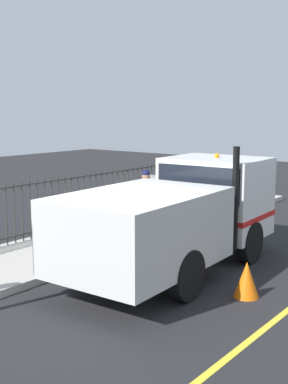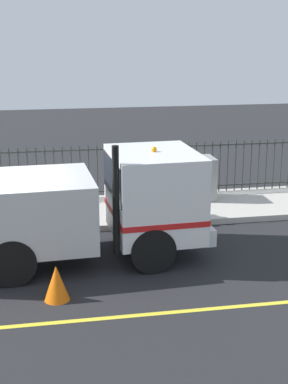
# 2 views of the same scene
# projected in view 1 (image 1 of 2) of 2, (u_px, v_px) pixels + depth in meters

# --- Properties ---
(ground_plane) EXTENTS (50.71, 50.71, 0.00)m
(ground_plane) POSITION_uv_depth(u_px,v_px,m) (126.00, 295.00, 9.55)
(ground_plane) COLOR #232326
(ground_plane) RESTS_ON ground
(sidewalk_slab) EXTENTS (2.71, 23.05, 0.16)m
(sidewalk_slab) POSITION_uv_depth(u_px,v_px,m) (22.00, 261.00, 11.39)
(sidewalk_slab) COLOR #B7B2A8
(sidewalk_slab) RESTS_ON ground
(lane_marking) EXTENTS (0.12, 20.74, 0.01)m
(lane_marking) POSITION_uv_depth(u_px,v_px,m) (259.00, 333.00, 7.91)
(lane_marking) COLOR yellow
(lane_marking) RESTS_ON ground
(work_truck) EXTENTS (2.53, 6.02, 2.70)m
(work_truck) POSITION_uv_depth(u_px,v_px,m) (183.00, 210.00, 10.94)
(work_truck) COLOR white
(work_truck) RESTS_ON ground
(worker_standing) EXTENTS (0.48, 0.51, 1.72)m
(worker_standing) POSITION_uv_depth(u_px,v_px,m) (146.00, 194.00, 13.57)
(worker_standing) COLOR maroon
(worker_standing) RESTS_ON sidewalk_slab
(utility_cabinet) EXTENTS (0.85, 0.39, 1.22)m
(utility_cabinet) POSITION_uv_depth(u_px,v_px,m) (156.00, 195.00, 16.09)
(utility_cabinet) COLOR gray
(utility_cabinet) RESTS_ON sidewalk_slab
(traffic_cone) EXTENTS (0.48, 0.48, 0.68)m
(traffic_cone) POSITION_uv_depth(u_px,v_px,m) (247.00, 279.00, 9.40)
(traffic_cone) COLOR orange
(traffic_cone) RESTS_ON ground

